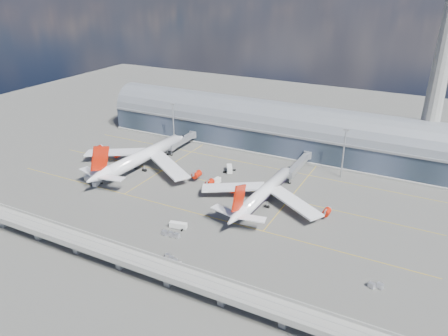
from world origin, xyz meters
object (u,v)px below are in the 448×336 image
at_px(floodlight_mast_left, 173,123).
at_px(service_truck_4, 216,181).
at_px(service_truck_2, 178,225).
at_px(cargo_train_2, 376,286).
at_px(airliner_right, 263,194).
at_px(service_truck_1, 90,178).
at_px(service_truck_5, 229,169).
at_px(cargo_train_0, 171,234).
at_px(service_truck_0, 97,183).
at_px(airliner_left, 141,157).
at_px(control_tower, 440,71).
at_px(cargo_train_1, 173,260).
at_px(floodlight_mast_right, 344,152).
at_px(service_truck_3, 246,205).

xyz_separation_m(floodlight_mast_left, service_truck_4, (47.81, -35.53, -12.19)).
relative_size(service_truck_2, cargo_train_2, 1.42).
bearing_deg(service_truck_4, cargo_train_2, -18.49).
bearing_deg(airliner_right, service_truck_1, -166.11).
relative_size(service_truck_1, service_truck_5, 0.77).
height_order(service_truck_2, cargo_train_0, service_truck_2).
distance_m(airliner_right, service_truck_0, 81.31).
distance_m(airliner_left, cargo_train_2, 133.65).
xyz_separation_m(control_tower, cargo_train_1, (-70.59, -126.51, -50.87)).
bearing_deg(airliner_right, floodlight_mast_right, 63.62).
bearing_deg(service_truck_4, control_tower, 45.78).
height_order(control_tower, service_truck_2, control_tower).
height_order(service_truck_3, service_truck_5, service_truck_5).
height_order(service_truck_1, service_truck_2, service_truck_1).
bearing_deg(cargo_train_0, service_truck_3, -19.24).
xyz_separation_m(service_truck_1, service_truck_2, (62.74, -17.01, -0.15)).
bearing_deg(floodlight_mast_left, floodlight_mast_right, 0.00).
distance_m(service_truck_2, service_truck_3, 32.87).
bearing_deg(airliner_left, service_truck_3, -7.54).
xyz_separation_m(airliner_right, service_truck_1, (-84.94, -17.58, -3.67)).
bearing_deg(airliner_right, cargo_train_1, -99.81).
relative_size(floodlight_mast_right, service_truck_3, 4.61).
xyz_separation_m(floodlight_mast_right, airliner_right, (-24.03, -44.12, -8.46)).
xyz_separation_m(floodlight_mast_left, cargo_train_0, (54.39, -85.07, -12.71)).
distance_m(service_truck_4, cargo_train_1, 65.13).
bearing_deg(floodlight_mast_right, airliner_right, -118.57).
xyz_separation_m(service_truck_4, service_truck_5, (-0.61, 15.53, 0.25)).
height_order(airliner_left, service_truck_3, airliner_left).
distance_m(floodlight_mast_left, service_truck_3, 88.11).
height_order(floodlight_mast_left, cargo_train_2, floodlight_mast_left).
distance_m(airliner_right, service_truck_2, 41.28).
distance_m(service_truck_5, cargo_train_2, 102.96).
distance_m(service_truck_0, service_truck_5, 66.35).
height_order(service_truck_2, service_truck_4, service_truck_4).
height_order(control_tower, service_truck_1, control_tower).
height_order(floodlight_mast_right, service_truck_0, floodlight_mast_right).
bearing_deg(cargo_train_1, cargo_train_0, 16.48).
bearing_deg(service_truck_3, cargo_train_2, 9.97).
relative_size(floodlight_mast_left, floodlight_mast_right, 1.00).
bearing_deg(service_truck_5, airliner_right, -69.91).
height_order(airliner_right, cargo_train_2, airliner_right).
bearing_deg(cargo_train_2, service_truck_2, 110.20).
bearing_deg(service_truck_3, service_truck_0, -134.12).
bearing_deg(service_truck_1, cargo_train_1, -130.50).
bearing_deg(service_truck_3, service_truck_4, -177.17).
distance_m(floodlight_mast_right, airliner_right, 50.95).
height_order(service_truck_0, service_truck_2, service_truck_2).
xyz_separation_m(service_truck_2, service_truck_4, (-5.95, 43.19, 0.09)).
bearing_deg(service_truck_5, cargo_train_2, -65.60).
distance_m(floodlight_mast_left, service_truck_2, 96.11).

